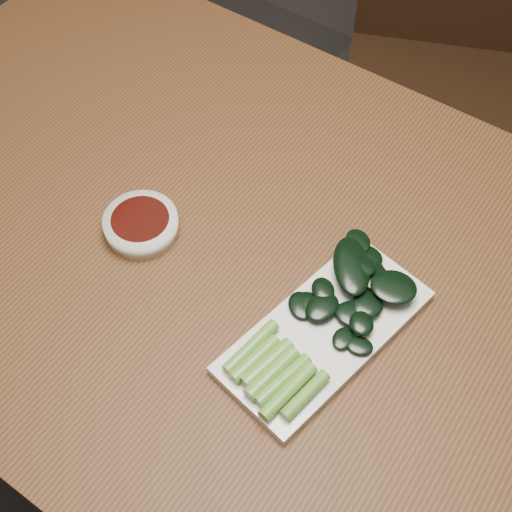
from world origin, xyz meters
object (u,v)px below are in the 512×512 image
Objects in this scene: table at (274,294)px; chair_far at (445,60)px; sauce_bowl at (141,225)px; serving_plate at (324,332)px; gai_lan at (328,311)px.

chair_far reaches higher than table.
sauce_bowl is 0.34× the size of serving_plate.
table is at bearing 161.55° from gai_lan.
serving_plate is 0.03m from gai_lan.
sauce_bowl is at bearing -119.11° from chair_far.
table is 0.14m from serving_plate.
table is at bearing 154.53° from serving_plate.
sauce_bowl is (-0.18, -0.06, 0.09)m from table.
serving_plate is at bearing -67.03° from gai_lan.
chair_far is 0.93m from serving_plate.
gai_lan is at bearing 4.63° from sauce_bowl.
table is 0.21m from sauce_bowl.
table is at bearing 17.29° from sauce_bowl.
sauce_bowl reaches higher than table.
gai_lan is (0.28, 0.02, 0.01)m from sauce_bowl.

